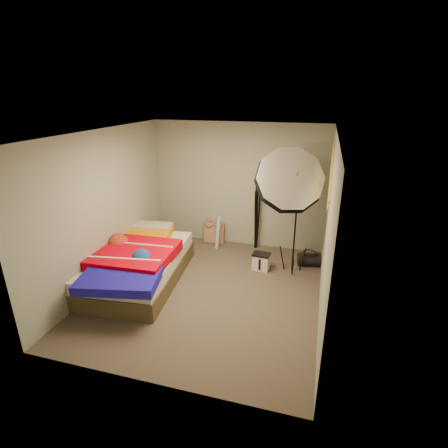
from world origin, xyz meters
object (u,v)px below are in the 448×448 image
(tote_bag, at_px, (214,233))
(duffel_bag, at_px, (309,259))
(camera_case, at_px, (261,262))
(bed, at_px, (132,262))
(camera_tripod, at_px, (257,212))
(wrapping_roll, at_px, (218,232))
(photo_umbrella, at_px, (289,182))

(tote_bag, xyz_separation_m, duffel_bag, (2.00, -0.55, -0.09))
(tote_bag, bearing_deg, camera_case, -40.57)
(bed, xyz_separation_m, camera_tripod, (1.77, 1.86, 0.44))
(tote_bag, height_order, bed, bed)
(tote_bag, distance_m, duffel_bag, 2.08)
(wrapping_roll, bearing_deg, camera_tripod, 15.92)
(camera_case, bearing_deg, bed, -149.91)
(bed, relative_size, photo_umbrella, 1.08)
(photo_umbrella, distance_m, camera_tripod, 1.51)
(camera_case, distance_m, photo_umbrella, 1.59)
(wrapping_roll, bearing_deg, tote_bag, 121.21)
(wrapping_roll, distance_m, camera_tripod, 0.89)
(bed, bearing_deg, wrapping_roll, 58.34)
(camera_case, bearing_deg, photo_umbrella, -7.41)
(camera_case, xyz_separation_m, photo_umbrella, (0.40, -0.09, 1.54))
(bed, bearing_deg, photo_umbrella, 19.63)
(tote_bag, xyz_separation_m, bed, (-0.86, -1.90, 0.12))
(duffel_bag, relative_size, camera_tripod, 0.30)
(tote_bag, xyz_separation_m, camera_tripod, (0.91, -0.04, 0.56))
(tote_bag, height_order, wrapping_roll, wrapping_roll)
(wrapping_roll, xyz_separation_m, photo_umbrella, (1.43, -0.78, 1.34))
(wrapping_roll, distance_m, camera_case, 1.25)
(duffel_bag, distance_m, bed, 3.18)
(camera_case, relative_size, bed, 0.11)
(camera_case, height_order, camera_tripod, camera_tripod)
(tote_bag, relative_size, camera_tripod, 0.32)
(camera_case, relative_size, camera_tripod, 0.22)
(bed, bearing_deg, camera_tripod, 46.50)
(tote_bag, relative_size, wrapping_roll, 0.62)
(wrapping_roll, height_order, camera_case, wrapping_roll)
(photo_umbrella, bearing_deg, camera_tripod, 124.19)
(tote_bag, distance_m, bed, 2.09)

